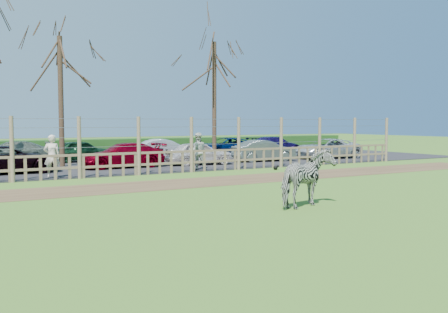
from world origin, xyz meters
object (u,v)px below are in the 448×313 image
visitor_b (198,151)px  car_6 (327,148)px  tree_right (214,72)px  crow (276,168)px  visitor_a (52,156)px  car_4 (199,153)px  car_5 (264,151)px  tree_mid (60,69)px  car_13 (275,145)px  car_9 (10,153)px  car_11 (165,149)px  zebra (307,178)px  car_10 (82,151)px  car_2 (7,160)px  car_3 (123,155)px  car_12 (225,147)px

visitor_b → car_6: (10.09, 2.32, -0.26)m
tree_right → crow: bearing=-94.5°
visitor_a → car_4: 8.29m
crow → car_5: 4.81m
tree_mid → car_6: 16.07m
tree_right → car_4: size_ratio=2.09×
visitor_a → car_13: bearing=-142.4°
car_6 → car_9: (-17.41, 5.02, 0.00)m
visitor_a → car_11: bearing=-125.6°
zebra → car_10: zebra is taller
car_4 → car_10: 7.00m
car_2 → car_6: 18.13m
crow → car_6: bearing=31.1°
crow → car_9: (-10.54, 9.17, 0.53)m
tree_right → car_3: bearing=-158.4°
tree_right → car_9: size_ratio=1.78×
tree_right → car_11: 5.49m
car_10 → car_12: 9.25m
car_4 → car_3: bearing=91.2°
car_12 → visitor_b: bearing=-39.5°
tree_mid → car_6: tree_mid is taller
car_9 → car_13: (17.18, 0.09, 0.00)m
car_6 → car_12: (-4.43, 4.81, 0.00)m
car_2 → car_4: bearing=-94.4°
car_9 → tree_right: bearing=86.0°
zebra → visitor_a: (-4.52, 10.33, 0.13)m
visitor_b → car_11: (1.28, 6.84, -0.26)m
tree_mid → crow: tree_mid is taller
tree_mid → car_11: tree_mid is taller
car_13 → crow: bearing=137.5°
visitor_b → car_11: 6.96m
tree_right → car_6: tree_right is taller
tree_right → car_11: (-2.49, 1.66, -4.60)m
car_4 → car_13: bearing=-51.9°
car_9 → car_13: size_ratio=1.00×
car_4 → car_12: bearing=-35.1°
car_4 → car_9: bearing=65.6°
visitor_b → car_3: 3.81m
tree_right → car_10: tree_right is taller
car_3 → car_13: (12.67, 4.86, 0.00)m
car_10 → car_11: same height
zebra → car_12: 19.42m
crow → car_4: size_ratio=0.08×
crow → car_5: size_ratio=0.08×
car_10 → car_13: bearing=-92.0°
car_5 → car_13: (4.39, 5.04, 0.00)m
tree_mid → car_11: (6.51, 2.16, -4.23)m
car_6 → car_13: bearing=-172.8°
car_2 → car_9: same height
tree_mid → zebra: size_ratio=3.72×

